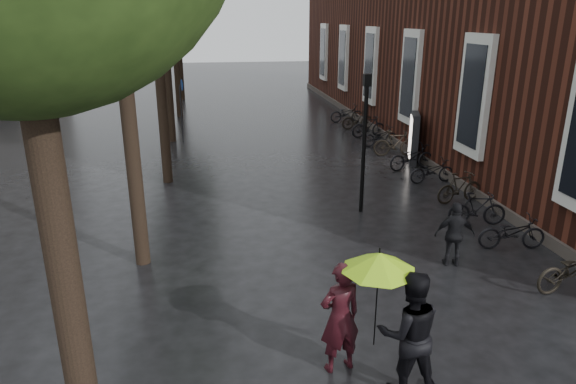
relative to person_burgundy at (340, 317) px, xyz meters
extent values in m
cube|color=silver|center=(6.12, 7.77, 2.08)|extent=(0.25, 1.60, 3.60)
cube|color=black|center=(6.02, 7.77, 2.08)|extent=(0.10, 1.20, 3.00)
cube|color=silver|center=(6.12, 12.77, 2.08)|extent=(0.25, 1.60, 3.60)
cube|color=black|center=(6.02, 12.77, 2.08)|extent=(0.10, 1.20, 3.00)
cube|color=silver|center=(6.12, 17.77, 2.08)|extent=(0.25, 1.60, 3.60)
cube|color=black|center=(6.02, 17.77, 2.08)|extent=(0.10, 1.20, 3.00)
cube|color=silver|center=(6.12, 22.77, 2.08)|extent=(0.25, 1.60, 3.60)
cube|color=black|center=(6.02, 22.77, 2.08)|extent=(0.10, 1.20, 3.00)
cube|color=silver|center=(6.12, 27.77, 2.08)|extent=(0.25, 1.60, 3.60)
cube|color=black|center=(6.02, 27.77, 2.08)|extent=(0.10, 1.20, 3.00)
cube|color=#3F3833|center=(6.27, 16.77, -0.77)|extent=(0.40, 33.00, 0.30)
cylinder|color=black|center=(-3.33, -1.73, 1.41)|extent=(0.32, 0.32, 4.68)
cylinder|color=black|center=(-3.43, 4.27, 1.33)|extent=(0.32, 0.32, 4.51)
cylinder|color=black|center=(-3.23, 10.27, 1.55)|extent=(0.32, 0.32, 4.95)
cylinder|color=black|center=(-3.38, 16.27, 1.28)|extent=(0.32, 0.32, 4.40)
cylinder|color=black|center=(-3.28, 22.27, 1.47)|extent=(0.32, 0.32, 4.79)
cylinder|color=black|center=(-3.33, 28.27, 1.36)|extent=(0.32, 0.32, 4.57)
imported|color=black|center=(0.00, 0.00, 0.00)|extent=(0.76, 0.59, 1.85)
imported|color=black|center=(0.86, -0.61, 0.04)|extent=(1.01, 0.83, 1.92)
cylinder|color=black|center=(0.48, -0.24, 0.32)|extent=(0.02, 0.02, 1.40)
cone|color=#A1E818|center=(0.48, -0.24, 1.02)|extent=(1.10, 1.10, 0.28)
cylinder|color=black|center=(0.48, -0.24, 1.20)|extent=(0.02, 0.02, 0.08)
imported|color=black|center=(3.39, 3.06, -0.19)|extent=(0.92, 0.54, 1.47)
imported|color=black|center=(5.28, 1.63, -0.46)|extent=(1.83, 0.85, 0.93)
imported|color=black|center=(5.16, 3.63, -0.51)|extent=(1.64, 0.76, 0.83)
imported|color=black|center=(5.09, 5.15, -0.47)|extent=(1.56, 0.72, 0.90)
imported|color=black|center=(5.45, 6.84, -0.46)|extent=(1.61, 0.77, 0.93)
imported|color=black|center=(5.45, 8.77, -0.51)|extent=(1.59, 0.68, 0.82)
imported|color=black|center=(5.37, 10.34, -0.45)|extent=(1.88, 0.99, 0.94)
imported|color=black|center=(5.44, 12.21, -0.40)|extent=(1.79, 0.77, 1.04)
imported|color=black|center=(5.42, 13.93, -0.50)|extent=(1.70, 0.87, 0.85)
imported|color=black|center=(5.44, 15.62, -0.43)|extent=(1.71, 0.70, 0.99)
imported|color=black|center=(5.45, 17.42, -0.44)|extent=(1.67, 0.65, 0.98)
imported|color=black|center=(5.40, 19.23, -0.46)|extent=(1.78, 0.70, 0.92)
cube|color=black|center=(5.80, 11.27, 0.01)|extent=(0.26, 1.24, 1.87)
cube|color=white|center=(5.66, 11.27, 0.06)|extent=(0.04, 1.04, 1.53)
cylinder|color=black|center=(2.36, 6.58, 0.87)|extent=(0.11, 0.11, 3.59)
cube|color=black|center=(2.36, 6.58, 2.76)|extent=(0.20, 0.20, 0.31)
sphere|color=#FFE5B2|center=(2.36, 6.58, 2.76)|extent=(0.16, 0.16, 0.16)
cylinder|color=#262628|center=(-2.91, 16.25, 0.30)|extent=(0.06, 0.06, 2.45)
cylinder|color=navy|center=(-2.82, 16.25, 1.53)|extent=(0.03, 0.49, 0.49)
camera|label=1|loc=(-1.86, -6.55, 4.35)|focal=32.00mm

